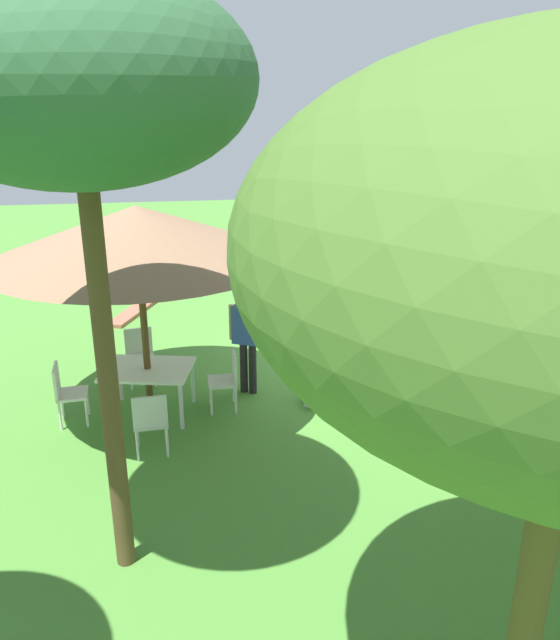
% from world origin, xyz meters
% --- Properties ---
extents(ground_plane, '(36.00, 36.00, 0.00)m').
position_xyz_m(ground_plane, '(0.00, 0.00, 0.00)').
color(ground_plane, '#488231').
extents(shade_umbrella, '(4.01, 4.01, 3.09)m').
position_xyz_m(shade_umbrella, '(3.24, 1.56, 2.73)').
color(shade_umbrella, '#4D361A').
rests_on(shade_umbrella, ground_plane).
extents(patio_dining_table, '(1.42, 1.19, 0.74)m').
position_xyz_m(patio_dining_table, '(3.24, 1.56, 0.65)').
color(patio_dining_table, white).
rests_on(patio_dining_table, ground_plane).
extents(patio_chair_west_end, '(0.50, 0.49, 0.90)m').
position_xyz_m(patio_chair_west_end, '(3.42, 0.41, 0.52)').
color(patio_chair_west_end, silver).
rests_on(patio_chair_west_end, ground_plane).
extents(patio_chair_near_hut, '(0.46, 0.47, 0.90)m').
position_xyz_m(patio_chair_near_hut, '(4.39, 1.66, 0.52)').
color(patio_chair_near_hut, silver).
rests_on(patio_chair_near_hut, ground_plane).
extents(patio_chair_near_lawn, '(0.46, 0.45, 0.90)m').
position_xyz_m(patio_chair_near_lawn, '(3.16, 2.71, 0.52)').
color(patio_chair_near_lawn, silver).
rests_on(patio_chair_near_lawn, ground_plane).
extents(patio_chair_east_end, '(0.42, 0.44, 0.90)m').
position_xyz_m(patio_chair_east_end, '(2.08, 1.56, 0.52)').
color(patio_chair_east_end, silver).
rests_on(patio_chair_east_end, ground_plane).
extents(guest_beside_umbrella, '(0.55, 0.39, 1.68)m').
position_xyz_m(guest_beside_umbrella, '(1.72, 1.06, 1.01)').
color(guest_beside_umbrella, black).
rests_on(guest_beside_umbrella, ground_plane).
extents(standing_watcher, '(0.51, 0.47, 1.77)m').
position_xyz_m(standing_watcher, '(-1.95, -3.11, 1.06)').
color(standing_watcher, black).
rests_on(standing_watcher, ground_plane).
extents(striped_lounge_chair, '(0.96, 0.83, 0.63)m').
position_xyz_m(striped_lounge_chair, '(0.51, 1.62, 0.25)').
color(striped_lounge_chair, '#2B996D').
rests_on(striped_lounge_chair, ground_plane).
extents(zebra_nearest_camera, '(1.09, 2.04, 1.49)m').
position_xyz_m(zebra_nearest_camera, '(0.18, -1.95, 0.95)').
color(zebra_nearest_camera, silver).
rests_on(zebra_nearest_camera, ground_plane).
extents(zebra_by_umbrella, '(1.13, 2.18, 1.50)m').
position_xyz_m(zebra_by_umbrella, '(-3.36, -1.69, 0.96)').
color(zebra_by_umbrella, silver).
rests_on(zebra_by_umbrella, ground_plane).
extents(acacia_tree_behind_hut, '(2.83, 2.83, 5.45)m').
position_xyz_m(acacia_tree_behind_hut, '(3.37, 4.70, 4.57)').
color(acacia_tree_behind_hut, brown).
rests_on(acacia_tree_behind_hut, ground_plane).
extents(brick_patio_kerb, '(1.41, 2.72, 0.08)m').
position_xyz_m(brick_patio_kerb, '(3.59, -3.51, 0.04)').
color(brick_patio_kerb, '#A05944').
rests_on(brick_patio_kerb, ground_plane).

